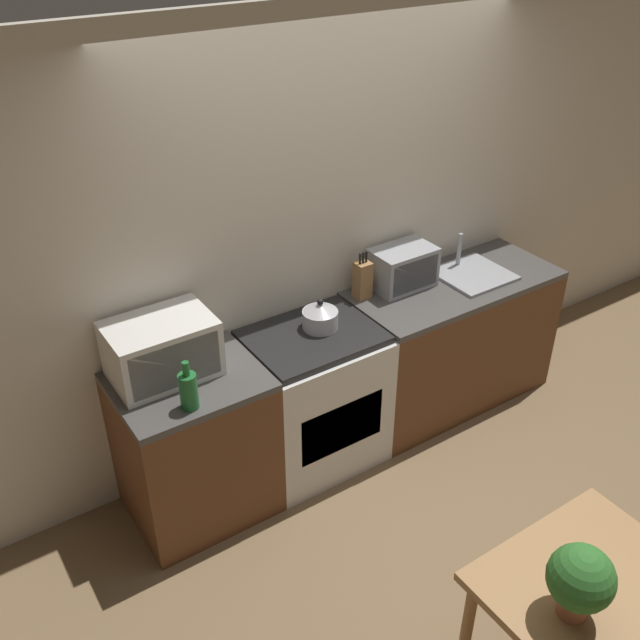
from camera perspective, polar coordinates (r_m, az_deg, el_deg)
The scene contains 13 objects.
ground_plane at distance 4.23m, azimuth 10.15°, elevation -15.60°, with size 16.00×16.00×0.00m, color brown.
wall_back at distance 4.22m, azimuth 0.52°, elevation 6.88°, with size 10.00×0.06×2.60m.
counter_left_run at distance 4.01m, azimuth -9.93°, elevation -9.85°, with size 0.77×0.62×0.90m.
counter_right_run at distance 4.84m, azimuth 10.29°, elevation -1.65°, with size 1.41×0.62×0.90m.
stove_range at distance 4.28m, azimuth -0.56°, elevation -6.22°, with size 0.77×0.62×0.90m.
kettle at distance 4.03m, azimuth 0.01°, elevation 0.34°, with size 0.21×0.21×0.19m.
microwave at distance 3.70m, azimuth -12.53°, elevation -2.28°, with size 0.53×0.36×0.31m.
bottle at distance 3.48m, azimuth -10.48°, elevation -5.53°, with size 0.09×0.09×0.27m.
knife_block at distance 4.32m, azimuth 3.41°, elevation 3.25°, with size 0.09×0.09×0.30m.
toaster_oven at distance 4.46m, azimuth 6.63°, elevation 4.19°, with size 0.39×0.26×0.25m.
sink_basin at distance 4.71m, azimuth 12.10°, elevation 3.67°, with size 0.44×0.42×0.24m.
dining_table at distance 3.24m, azimuth 20.61°, elevation -20.27°, with size 0.84×0.67×0.74m.
potted_plant at distance 2.90m, azimuth 20.11°, elevation -18.94°, with size 0.25×0.25×0.32m.
Camera 1 is at (-2.15, -1.93, 3.09)m, focal length 40.00 mm.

